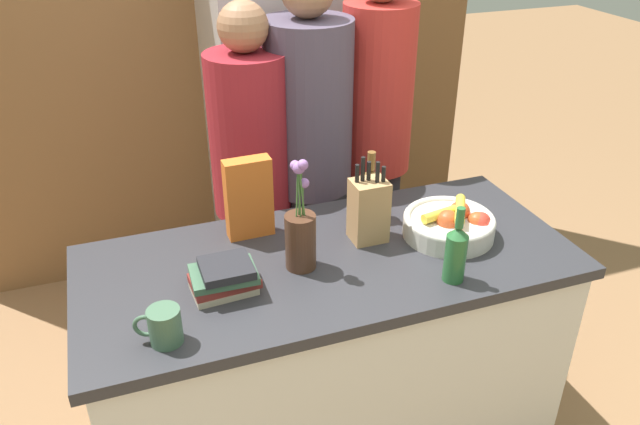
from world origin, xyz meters
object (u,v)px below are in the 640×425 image
at_px(fruit_bowl, 451,223).
at_px(person_at_sink, 252,179).
at_px(flower_vase, 301,235).
at_px(book_stack, 225,277).
at_px(bottle_vinegar, 456,252).
at_px(knife_block, 369,210).
at_px(coffee_mug, 164,326).
at_px(bottle_oil, 370,192).
at_px(person_in_red_tee, 376,133).
at_px(refrigerator, 292,102).
at_px(person_in_blue, 309,155).
at_px(cereal_box, 249,198).

distance_m(fruit_bowl, person_at_sink, 0.84).
relative_size(flower_vase, person_at_sink, 0.23).
height_order(book_stack, bottle_vinegar, bottle_vinegar).
bearing_deg(knife_block, fruit_bowl, -15.53).
bearing_deg(knife_block, flower_vase, -162.64).
bearing_deg(fruit_bowl, book_stack, -176.23).
bearing_deg(coffee_mug, person_at_sink, 62.03).
relative_size(bottle_oil, person_in_red_tee, 0.15).
xyz_separation_m(book_stack, bottle_vinegar, (0.68, -0.18, 0.05)).
xyz_separation_m(refrigerator, bottle_oil, (-0.04, -1.05, 0.01)).
height_order(book_stack, person_in_blue, person_in_blue).
relative_size(person_at_sink, person_in_red_tee, 0.92).
bearing_deg(person_in_red_tee, person_in_blue, -144.45).
relative_size(knife_block, cereal_box, 1.07).
bearing_deg(cereal_box, person_in_red_tee, 34.78).
xyz_separation_m(bottle_oil, person_in_blue, (-0.08, 0.44, -0.03)).
bearing_deg(person_in_blue, cereal_box, -155.22).
relative_size(bottle_vinegar, person_in_red_tee, 0.14).
distance_m(flower_vase, person_in_red_tee, 0.93).
bearing_deg(cereal_box, bottle_oil, -2.59).
bearing_deg(knife_block, refrigerator, 84.93).
bearing_deg(fruit_bowl, refrigerator, 97.74).
bearing_deg(bottle_oil, refrigerator, 87.98).
distance_m(fruit_bowl, person_in_blue, 0.72).
height_order(refrigerator, bottle_vinegar, refrigerator).
xyz_separation_m(bottle_oil, person_in_red_tee, (0.24, 0.49, 0.00)).
bearing_deg(refrigerator, bottle_vinegar, -88.22).
xyz_separation_m(fruit_bowl, bottle_vinegar, (-0.13, -0.23, 0.05)).
height_order(fruit_bowl, book_stack, fruit_bowl).
xyz_separation_m(fruit_bowl, person_in_red_tee, (0.04, 0.71, 0.06)).
relative_size(refrigerator, knife_block, 6.49).
bearing_deg(fruit_bowl, cereal_box, 159.71).
bearing_deg(flower_vase, fruit_bowl, 0.71).
bearing_deg(refrigerator, flower_vase, -106.37).
relative_size(fruit_bowl, bottle_vinegar, 1.24).
xyz_separation_m(fruit_bowl, flower_vase, (-0.55, -0.01, 0.07)).
height_order(knife_block, bottle_vinegar, knife_block).
relative_size(cereal_box, bottle_vinegar, 1.13).
height_order(bottle_oil, person_in_red_tee, person_in_red_tee).
bearing_deg(person_at_sink, flower_vase, -96.68).
relative_size(cereal_box, bottle_oil, 1.12).
relative_size(refrigerator, coffee_mug, 15.35).
xyz_separation_m(knife_block, person_at_sink, (-0.27, 0.56, -0.10)).
relative_size(knife_block, coffee_mug, 2.36).
height_order(knife_block, coffee_mug, knife_block).
bearing_deg(knife_block, person_in_red_tee, 63.87).
distance_m(coffee_mug, book_stack, 0.27).
height_order(person_at_sink, person_in_red_tee, person_in_red_tee).
bearing_deg(bottle_oil, person_in_blue, 100.32).
bearing_deg(bottle_vinegar, flower_vase, 151.56).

